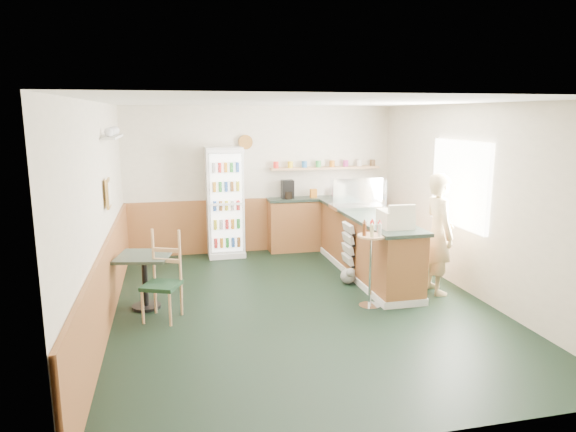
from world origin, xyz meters
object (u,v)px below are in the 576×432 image
object	(u,v)px
cash_register	(395,219)
display_case	(358,194)
condiment_stand	(371,253)
shopkeeper	(439,234)
drinks_fridge	(225,202)
cafe_chair	(161,273)
cafe_table	(144,271)

from	to	relation	value
cash_register	display_case	bearing A→B (deg)	92.45
condiment_stand	cash_register	bearing A→B (deg)	32.53
cash_register	shopkeeper	bearing A→B (deg)	5.44
drinks_fridge	display_case	bearing A→B (deg)	-30.59
condiment_stand	shopkeeper	bearing A→B (deg)	15.93
display_case	cash_register	xyz separation A→B (m)	(0.00, -1.47, -0.12)
drinks_fridge	display_case	distance (m)	2.42
cash_register	drinks_fridge	bearing A→B (deg)	130.00
cash_register	cafe_chair	xyz separation A→B (m)	(-3.18, -0.03, -0.54)
cash_register	shopkeeper	distance (m)	0.75
cash_register	condiment_stand	xyz separation A→B (m)	(-0.46, -0.30, -0.38)
cafe_table	shopkeeper	bearing A→B (deg)	-4.22
cafe_table	cafe_chair	world-z (taller)	cafe_chair
display_case	condiment_stand	world-z (taller)	display_case
display_case	cafe_table	size ratio (longest dim) A/B	1.10
shopkeeper	cafe_chair	bearing A→B (deg)	95.82
cash_register	cafe_table	bearing A→B (deg)	176.75
drinks_fridge	cash_register	size ratio (longest dim) A/B	4.56
shopkeeper	cafe_chair	xyz separation A→B (m)	(-3.88, -0.06, -0.28)
display_case	cash_register	distance (m)	1.47
drinks_fridge	cafe_table	distance (m)	2.74
display_case	condiment_stand	size ratio (longest dim) A/B	0.75
display_case	cafe_chair	distance (m)	3.57
condiment_stand	cafe_chair	distance (m)	2.73
cash_register	cafe_table	size ratio (longest dim) A/B	0.55
drinks_fridge	cafe_table	size ratio (longest dim) A/B	2.51
cafe_table	cafe_chair	size ratio (longest dim) A/B	0.70
cafe_table	drinks_fridge	bearing A→B (deg)	60.46
display_case	cafe_chair	size ratio (longest dim) A/B	0.77
drinks_fridge	cash_register	world-z (taller)	drinks_fridge
cash_register	condiment_stand	distance (m)	0.67
display_case	cash_register	size ratio (longest dim) A/B	1.99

